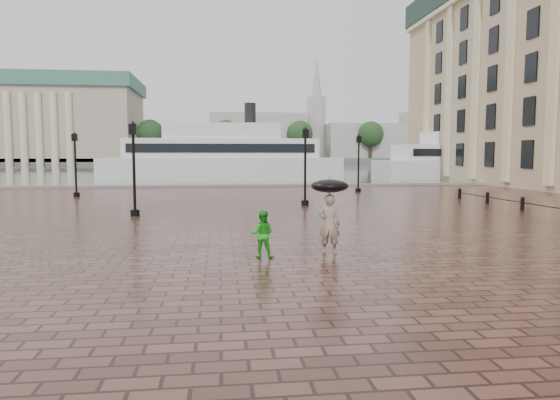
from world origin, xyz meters
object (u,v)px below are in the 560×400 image
(adult_pedestrian, at_px, (329,224))
(street_lamps, at_px, (226,165))
(child_pedestrian, at_px, (262,234))
(ferry_near, at_px, (222,157))
(ferry_far, at_px, (469,160))

(adult_pedestrian, bearing_deg, street_lamps, -62.11)
(street_lamps, relative_size, child_pedestrian, 15.74)
(adult_pedestrian, bearing_deg, ferry_near, -67.21)
(street_lamps, distance_m, child_pedestrian, 18.16)
(street_lamps, distance_m, ferry_far, 41.14)
(child_pedestrian, xyz_separation_m, ferry_far, (29.91, 45.47, 1.67))
(adult_pedestrian, relative_size, ferry_near, 0.07)
(child_pedestrian, bearing_deg, ferry_near, -75.23)
(street_lamps, xyz_separation_m, ferry_near, (-0.13, 26.17, 0.35))
(child_pedestrian, height_order, ferry_near, ferry_near)
(ferry_far, bearing_deg, ferry_near, 175.92)
(adult_pedestrian, bearing_deg, child_pedestrian, 27.15)
(ferry_far, bearing_deg, adult_pedestrian, -128.07)
(adult_pedestrian, height_order, child_pedestrian, adult_pedestrian)
(street_lamps, distance_m, adult_pedestrian, 18.05)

